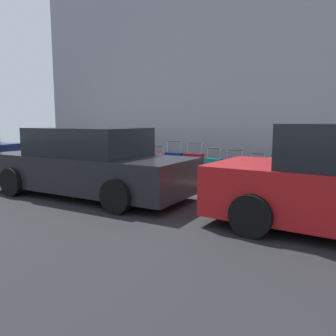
% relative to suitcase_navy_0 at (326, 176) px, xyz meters
% --- Properties ---
extents(ground_plane, '(40.00, 40.00, 0.00)m').
position_rel_suitcase_navy_0_xyz_m(ground_plane, '(3.02, 0.66, -0.50)').
color(ground_plane, black).
extents(sidewalk_curb, '(18.00, 5.00, 0.14)m').
position_rel_suitcase_navy_0_xyz_m(sidewalk_curb, '(3.02, -1.84, -0.43)').
color(sidewalk_curb, '#9E9B93').
rests_on(sidewalk_curb, ground_plane).
extents(building_facade_sidewalk_side, '(24.00, 3.00, 13.03)m').
position_rel_suitcase_navy_0_xyz_m(building_facade_sidewalk_side, '(3.02, -7.21, 6.02)').
color(building_facade_sidewalk_side, gray).
rests_on(building_facade_sidewalk_side, ground_plane).
extents(suitcase_navy_0, '(0.40, 0.24, 0.99)m').
position_rel_suitcase_navy_0_xyz_m(suitcase_navy_0, '(0.00, 0.00, 0.00)').
color(suitcase_navy_0, navy).
rests_on(suitcase_navy_0, sidewalk_curb).
extents(suitcase_red_1, '(0.39, 0.23, 0.83)m').
position_rel_suitcase_navy_0_xyz_m(suitcase_red_1, '(0.50, -0.04, 0.03)').
color(suitcase_red_1, red).
rests_on(suitcase_red_1, sidewalk_curb).
extents(suitcase_olive_2, '(0.42, 0.25, 0.77)m').
position_rel_suitcase_navy_0_xyz_m(suitcase_olive_2, '(1.01, 0.03, -0.00)').
color(suitcase_olive_2, '#59601E').
rests_on(suitcase_olive_2, sidewalk_curb).
extents(suitcase_silver_3, '(0.38, 0.23, 0.78)m').
position_rel_suitcase_navy_0_xyz_m(suitcase_silver_3, '(1.52, -0.08, -0.08)').
color(suitcase_silver_3, '#9EA0A8').
rests_on(suitcase_silver_3, sidewalk_curb).
extents(suitcase_black_4, '(0.45, 0.28, 0.86)m').
position_rel_suitcase_navy_0_xyz_m(suitcase_black_4, '(2.04, 0.08, -0.09)').
color(suitcase_black_4, black).
rests_on(suitcase_black_4, sidewalk_curb).
extents(suitcase_teal_5, '(0.43, 0.24, 0.88)m').
position_rel_suitcase_navy_0_xyz_m(suitcase_teal_5, '(2.58, 0.08, -0.05)').
color(suitcase_teal_5, '#0F606B').
rests_on(suitcase_teal_5, sidewalk_curb).
extents(suitcase_maroon_6, '(0.49, 0.26, 1.00)m').
position_rel_suitcase_navy_0_xyz_m(suitcase_maroon_6, '(3.15, 0.04, -0.01)').
color(suitcase_maroon_6, maroon).
rests_on(suitcase_maroon_6, sidewalk_curb).
extents(suitcase_navy_7, '(0.51, 0.23, 1.02)m').
position_rel_suitcase_navy_0_xyz_m(suitcase_navy_7, '(3.75, 0.06, -0.01)').
color(suitcase_navy_7, navy).
rests_on(suitcase_navy_7, sidewalk_curb).
extents(suitcase_red_8, '(0.42, 0.25, 0.86)m').
position_rel_suitcase_navy_0_xyz_m(suitcase_red_8, '(4.32, -0.04, -0.04)').
color(suitcase_red_8, red).
rests_on(suitcase_red_8, sidewalk_curb).
extents(suitcase_olive_9, '(0.43, 0.22, 0.75)m').
position_rel_suitcase_navy_0_xyz_m(suitcase_olive_9, '(4.84, 0.01, -0.01)').
color(suitcase_olive_9, '#59601E').
rests_on(suitcase_olive_9, sidewalk_curb).
extents(suitcase_silver_10, '(0.40, 0.24, 0.61)m').
position_rel_suitcase_navy_0_xyz_m(suitcase_silver_10, '(5.36, 0.08, -0.08)').
color(suitcase_silver_10, '#9EA0A8').
rests_on(suitcase_silver_10, sidewalk_curb).
extents(fire_hydrant, '(0.39, 0.21, 0.78)m').
position_rel_suitcase_navy_0_xyz_m(fire_hydrant, '(6.09, 0.00, 0.05)').
color(fire_hydrant, red).
rests_on(fire_hydrant, sidewalk_curb).
extents(bollard_post, '(0.14, 0.14, 0.84)m').
position_rel_suitcase_navy_0_xyz_m(bollard_post, '(6.66, 0.15, 0.06)').
color(bollard_post, brown).
rests_on(bollard_post, sidewalk_curb).
extents(parked_car_charcoal_1, '(4.81, 2.06, 1.53)m').
position_rel_suitcase_navy_0_xyz_m(parked_car_charcoal_1, '(4.62, 2.37, 0.22)').
color(parked_car_charcoal_1, black).
rests_on(parked_car_charcoal_1, ground_plane).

